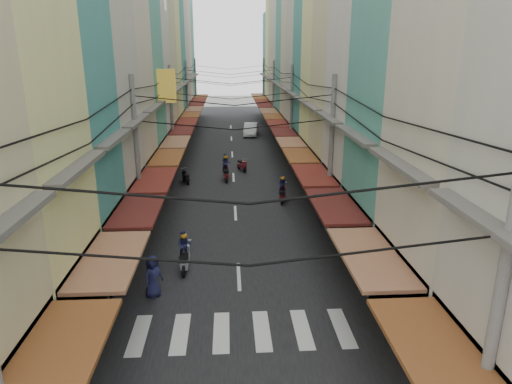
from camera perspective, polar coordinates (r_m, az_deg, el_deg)
name	(u,v)px	position (r m, az deg, el deg)	size (l,w,h in m)	color
ground	(238,257)	(21.67, -2.30, -8.08)	(160.00, 160.00, 0.00)	slate
road	(233,159)	(40.65, -2.96, 4.08)	(10.00, 80.00, 0.02)	black
sidewalk_left	(159,160)	(41.11, -12.07, 3.90)	(3.00, 80.00, 0.06)	gray
sidewalk_right	(305,158)	(41.22, 6.14, 4.22)	(3.00, 80.00, 0.06)	gray
crosswalk	(242,331)	(16.44, -1.79, -16.99)	(7.55, 2.40, 0.01)	silver
building_row_left	(124,43)	(36.93, -16.12, 17.42)	(7.80, 67.67, 23.70)	beige
building_row_right	(335,49)	(36.96, 9.84, 17.25)	(7.80, 68.98, 22.59)	teal
utility_poles	(232,88)	(34.70, -3.02, 12.82)	(10.20, 66.13, 8.20)	slate
white_car	(251,135)	(52.41, -0.66, 7.09)	(4.86, 1.91, 1.72)	white
bicycle	(390,266)	(21.65, 16.43, -8.85)	(0.66, 1.75, 1.20)	black
moving_scooters	(231,191)	(29.54, -3.18, 0.09)	(6.93, 19.02, 2.01)	black
parked_scooters	(354,281)	(18.93, 12.16, -10.84)	(12.79, 15.30, 1.01)	black
pedestrians	(168,217)	(23.93, -10.88, -3.13)	(12.56, 17.24, 2.24)	black
market_umbrella	(461,289)	(16.05, 24.29, -10.97)	(2.26, 2.26, 2.38)	#B2B2B7
traffic_sign	(396,255)	(17.61, 17.10, -7.57)	(0.10, 0.63, 2.89)	slate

